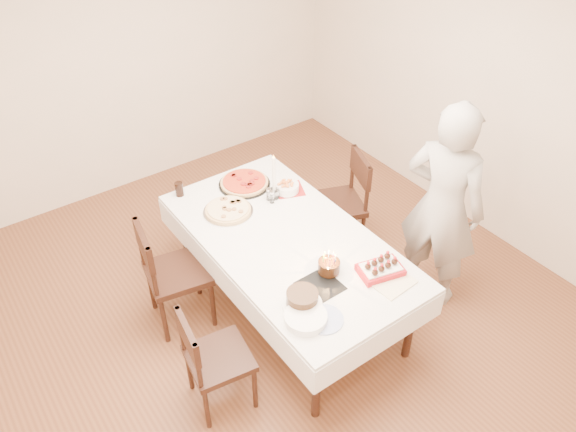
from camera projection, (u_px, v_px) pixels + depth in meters
floor at (282, 309)px, 4.71m from camera, size 5.00×5.00×0.00m
wall_back at (134, 59)px, 5.47m from camera, size 4.50×0.04×2.70m
wall_right at (491, 92)px, 4.91m from camera, size 0.04×5.00×2.70m
dining_table at (288, 274)px, 4.51m from camera, size 1.50×2.31×0.75m
chair_right_savory at (336, 204)px, 5.05m from camera, size 0.64×0.64×0.97m
chair_left_savory at (178, 273)px, 4.35m from camera, size 0.58×0.58×0.98m
chair_left_dessert at (219, 358)px, 3.78m from camera, size 0.51×0.51×0.88m
person at (442, 207)px, 4.34m from camera, size 0.61×0.76×1.80m
pizza_white at (228, 210)px, 4.52m from camera, size 0.43×0.43×0.04m
pizza_pepperoni at (244, 183)px, 4.82m from camera, size 0.54×0.54×0.04m
red_placemat at (289, 190)px, 4.78m from camera, size 0.30×0.30×0.01m
pasta_bowl at (287, 187)px, 4.74m from camera, size 0.21×0.21×0.07m
taper_candle at (274, 177)px, 4.56m from camera, size 0.10×0.10×0.42m
shaker_pair at (272, 197)px, 4.60m from camera, size 0.10×0.10×0.11m
cola_glass at (179, 189)px, 4.68m from camera, size 0.09×0.09×0.13m
layer_cake at (302, 299)px, 3.71m from camera, size 0.35×0.35×0.11m
cake_board at (320, 286)px, 3.88m from camera, size 0.28×0.28×0.01m
birthday_cake at (329, 263)px, 3.93m from camera, size 0.20×0.20×0.15m
strawberry_box at (381, 269)px, 3.96m from camera, size 0.35×0.27×0.08m
box_lid at (395, 284)px, 3.89m from camera, size 0.30×0.21×0.02m
plate_stack at (306, 318)px, 3.61m from camera, size 0.29×0.29×0.06m
china_plate at (324, 319)px, 3.63m from camera, size 0.32×0.32×0.01m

